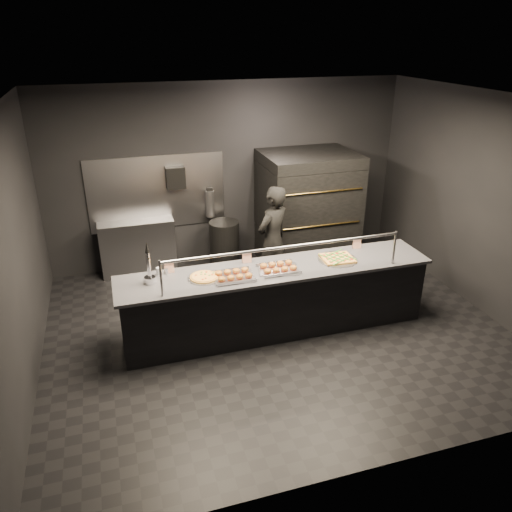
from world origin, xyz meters
name	(u,v)px	position (x,y,z in m)	size (l,w,h in m)	color
room	(275,225)	(-0.02, 0.05, 1.50)	(6.04, 6.00, 3.00)	black
service_counter	(276,299)	(0.00, 0.00, 0.46)	(4.10, 0.78, 1.37)	black
pizza_oven	(307,209)	(1.20, 1.90, 0.97)	(1.50, 1.23, 1.91)	black
prep_shelf	(138,247)	(-1.60, 2.32, 0.45)	(1.20, 0.35, 0.90)	#99999E
towel_dispenser	(175,178)	(-0.90, 2.39, 1.55)	(0.30, 0.20, 0.35)	black
fire_extinguisher	(210,203)	(-0.35, 2.40, 1.06)	(0.14, 0.14, 0.51)	#B2B2B7
beer_tap	(149,271)	(-1.60, 0.07, 1.07)	(0.14, 0.20, 0.54)	silver
round_pizza	(204,277)	(-0.95, -0.01, 0.94)	(0.41, 0.41, 0.03)	silver
slider_tray_a	(234,275)	(-0.60, -0.10, 0.95)	(0.52, 0.40, 0.08)	silver
slider_tray_b	(278,268)	(0.00, -0.05, 0.95)	(0.56, 0.46, 0.08)	silver
square_pizza	(337,259)	(0.85, 0.00, 0.94)	(0.52, 0.52, 0.05)	silver
condiment_jar	(161,271)	(-1.44, 0.25, 0.97)	(0.15, 0.06, 0.10)	silver
tent_cards	(261,255)	(-0.13, 0.28, 1.00)	(2.74, 0.04, 0.15)	white
trash_bin	(225,245)	(-0.20, 2.07, 0.41)	(0.50, 0.50, 0.83)	black
worker	(273,240)	(0.31, 1.09, 0.83)	(0.61, 0.40, 1.67)	black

